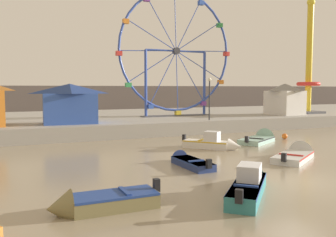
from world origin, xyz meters
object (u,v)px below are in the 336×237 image
motorboat_navy_blue (187,161)px  motorboat_white_red_stripe (214,143)px  motorboat_teal_painted (250,183)px  ferris_wheel_blue_frame (176,53)px  motorboat_pale_grey (298,154)px  motorboat_olive_wood (97,202)px  mooring_buoy_orange (285,136)px  carnival_booth_blue_tent (70,103)px  carnival_booth_white_ticket (285,99)px  motorboat_seafoam (262,139)px  drop_tower_yellow_tower (309,71)px  promenade_lamp_near (209,92)px

motorboat_navy_blue → motorboat_white_red_stripe: 5.52m
motorboat_teal_painted → motorboat_white_red_stripe: 10.11m
ferris_wheel_blue_frame → motorboat_pale_grey: bearing=-92.8°
motorboat_olive_wood → mooring_buoy_orange: motorboat_olive_wood is taller
motorboat_white_red_stripe → carnival_booth_blue_tent: size_ratio=0.77×
carnival_booth_white_ticket → motorboat_seafoam: bearing=-141.4°
drop_tower_yellow_tower → carnival_booth_blue_tent: drop_tower_yellow_tower is taller
motorboat_white_red_stripe → drop_tower_yellow_tower: bearing=80.2°
drop_tower_yellow_tower → mooring_buoy_orange: size_ratio=29.57×
motorboat_navy_blue → mooring_buoy_orange: motorboat_navy_blue is taller
motorboat_pale_grey → motorboat_seafoam: bearing=36.9°
motorboat_pale_grey → promenade_lamp_near: 13.07m
mooring_buoy_orange → motorboat_white_red_stripe: bearing=-167.1°
motorboat_pale_grey → mooring_buoy_orange: bearing=20.7°
motorboat_seafoam → motorboat_white_red_stripe: size_ratio=1.22×
drop_tower_yellow_tower → mooring_buoy_orange: bearing=-141.5°
carnival_booth_blue_tent → motorboat_white_red_stripe: bearing=-46.8°
motorboat_navy_blue → carnival_booth_blue_tent: 14.18m
ferris_wheel_blue_frame → promenade_lamp_near: size_ratio=3.38×
motorboat_seafoam → motorboat_navy_blue: 10.48m
motorboat_navy_blue → ferris_wheel_blue_frame: 20.40m
motorboat_white_red_stripe → drop_tower_yellow_tower: drop_tower_yellow_tower is taller
motorboat_white_red_stripe → carnival_booth_white_ticket: 18.65m
motorboat_olive_wood → carnival_booth_white_ticket: 31.95m
motorboat_seafoam → mooring_buoy_orange: bearing=-24.3°
carnival_booth_blue_tent → mooring_buoy_orange: carnival_booth_blue_tent is taller
motorboat_olive_wood → promenade_lamp_near: promenade_lamp_near is taller
motorboat_pale_grey → motorboat_teal_painted: bearing=-178.5°
carnival_booth_blue_tent → drop_tower_yellow_tower: bearing=7.4°
carnival_booth_white_ticket → promenade_lamp_near: promenade_lamp_near is taller
carnival_booth_blue_tent → promenade_lamp_near: 12.20m
motorboat_olive_wood → drop_tower_yellow_tower: bearing=-145.4°
motorboat_seafoam → motorboat_navy_blue: bearing=179.8°
carnival_booth_blue_tent → motorboat_pale_grey: bearing=-49.3°
motorboat_seafoam → mooring_buoy_orange: size_ratio=10.15×
carnival_booth_white_ticket → ferris_wheel_blue_frame: bearing=162.0°
motorboat_olive_wood → mooring_buoy_orange: bearing=-148.3°
motorboat_navy_blue → motorboat_seafoam: bearing=-60.9°
motorboat_seafoam → ferris_wheel_blue_frame: ferris_wheel_blue_frame is taller
motorboat_seafoam → carnival_booth_white_ticket: carnival_booth_white_ticket is taller
motorboat_teal_painted → carnival_booth_blue_tent: bearing=54.9°
motorboat_seafoam → motorboat_olive_wood: (-15.01, -10.49, 0.09)m
promenade_lamp_near → drop_tower_yellow_tower: bearing=12.2°
motorboat_navy_blue → motorboat_teal_painted: motorboat_teal_painted is taller
motorboat_navy_blue → carnival_booth_blue_tent: size_ratio=0.82×
drop_tower_yellow_tower → motorboat_olive_wood: bearing=-145.5°
motorboat_seafoam → carnival_booth_blue_tent: carnival_booth_blue_tent is taller
mooring_buoy_orange → carnival_booth_white_ticket: bearing=48.4°
motorboat_white_red_stripe → mooring_buoy_orange: bearing=63.2°
promenade_lamp_near → motorboat_seafoam: bearing=-82.8°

